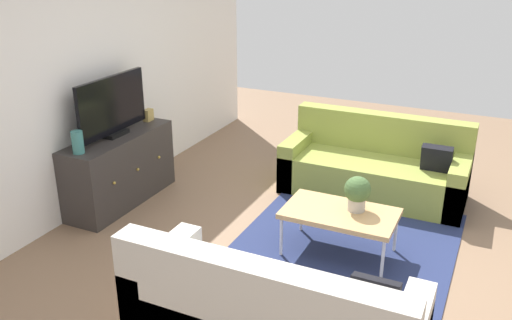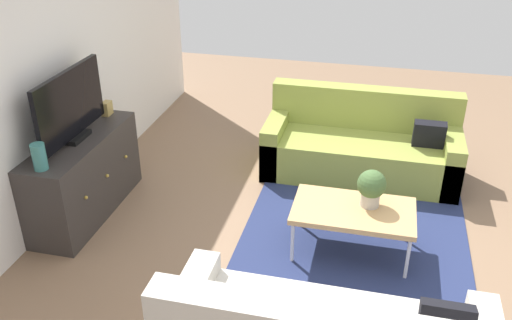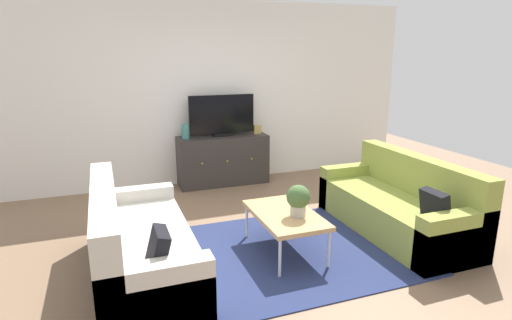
{
  "view_description": "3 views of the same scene",
  "coord_description": "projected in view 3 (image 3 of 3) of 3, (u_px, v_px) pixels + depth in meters",
  "views": [
    {
      "loc": [
        -4.13,
        -1.28,
        2.58
      ],
      "look_at": [
        0.0,
        0.67,
        0.77
      ],
      "focal_mm": 38.56,
      "sensor_mm": 36.0,
      "label": 1
    },
    {
      "loc": [
        -3.77,
        -0.24,
        2.81
      ],
      "look_at": [
        0.0,
        0.67,
        0.77
      ],
      "focal_mm": 38.78,
      "sensor_mm": 36.0,
      "label": 2
    },
    {
      "loc": [
        -1.6,
        -3.65,
        1.96
      ],
      "look_at": [
        0.0,
        0.67,
        0.77
      ],
      "focal_mm": 29.29,
      "sensor_mm": 36.0,
      "label": 3
    }
  ],
  "objects": [
    {
      "name": "ground_plane",
      "position": [
        278.0,
        246.0,
        4.34
      ],
      "size": [
        10.0,
        10.0,
        0.0
      ],
      "primitive_type": "plane",
      "color": "#84664C"
    },
    {
      "name": "wall_back",
      "position": [
        213.0,
        93.0,
        6.31
      ],
      "size": [
        6.4,
        0.12,
        2.7
      ],
      "primitive_type": "cube",
      "color": "white",
      "rests_on": "ground_plane"
    },
    {
      "name": "area_rug",
      "position": [
        284.0,
        252.0,
        4.2
      ],
      "size": [
        2.5,
        1.9,
        0.01
      ],
      "primitive_type": "cube",
      "color": "navy",
      "rests_on": "ground_plane"
    },
    {
      "name": "couch_left_side",
      "position": [
        134.0,
        248.0,
        3.69
      ],
      "size": [
        0.81,
        1.93,
        0.84
      ],
      "color": "beige",
      "rests_on": "ground_plane"
    },
    {
      "name": "couch_right_side",
      "position": [
        400.0,
        207.0,
        4.66
      ],
      "size": [
        0.81,
        1.93,
        0.84
      ],
      "color": "olive",
      "rests_on": "ground_plane"
    },
    {
      "name": "coffee_table",
      "position": [
        285.0,
        216.0,
        4.13
      ],
      "size": [
        0.58,
        0.97,
        0.42
      ],
      "color": "tan",
      "rests_on": "ground_plane"
    },
    {
      "name": "potted_plant",
      "position": [
        298.0,
        199.0,
        4.0
      ],
      "size": [
        0.23,
        0.23,
        0.31
      ],
      "color": "#B7B2A8",
      "rests_on": "coffee_table"
    },
    {
      "name": "tv_console",
      "position": [
        223.0,
        160.0,
        6.33
      ],
      "size": [
        1.35,
        0.47,
        0.74
      ],
      "color": "#332D2B",
      "rests_on": "ground_plane"
    },
    {
      "name": "flat_screen_tv",
      "position": [
        222.0,
        116.0,
        6.18
      ],
      "size": [
        0.98,
        0.16,
        0.61
      ],
      "color": "black",
      "rests_on": "tv_console"
    },
    {
      "name": "glass_vase",
      "position": [
        185.0,
        131.0,
        6.02
      ],
      "size": [
        0.11,
        0.11,
        0.22
      ],
      "primitive_type": "cylinder",
      "color": "teal",
      "rests_on": "tv_console"
    },
    {
      "name": "mantel_clock",
      "position": [
        257.0,
        129.0,
        6.4
      ],
      "size": [
        0.11,
        0.07,
        0.13
      ],
      "primitive_type": "cube",
      "color": "tan",
      "rests_on": "tv_console"
    }
  ]
}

